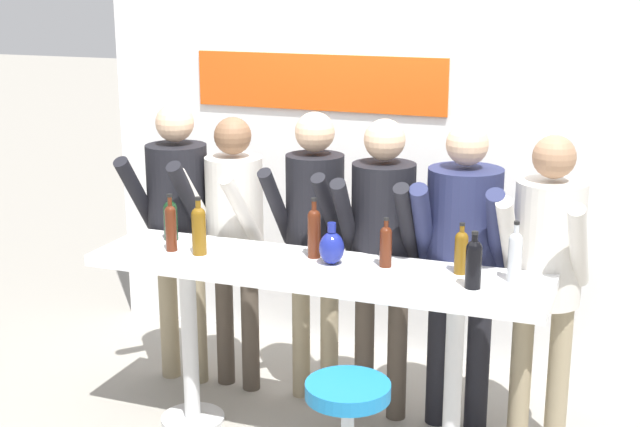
{
  "coord_description": "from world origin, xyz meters",
  "views": [
    {
      "loc": [
        1.56,
        -4.06,
        2.45
      ],
      "look_at": [
        0.0,
        0.09,
        1.27
      ],
      "focal_mm": 50.0,
      "sensor_mm": 36.0,
      "label": 1
    }
  ],
  "objects": [
    {
      "name": "person_center_left",
      "position": [
        -0.19,
        0.5,
        1.08
      ],
      "size": [
        0.41,
        0.54,
        1.73
      ],
      "rotation": [
        0.0,
        0.0,
        -0.05
      ],
      "color": "gray",
      "rests_on": "ground_plane"
    },
    {
      "name": "wine_bottle_5",
      "position": [
        1.0,
        0.1,
        1.16
      ],
      "size": [
        0.07,
        0.07,
        0.3
      ],
      "color": "#B7BCC1",
      "rests_on": "tasting_table"
    },
    {
      "name": "wine_bottle_0",
      "position": [
        -0.81,
        -0.04,
        1.16
      ],
      "size": [
        0.06,
        0.06,
        0.31
      ],
      "color": "#4C1E0F",
      "rests_on": "tasting_table"
    },
    {
      "name": "person_center",
      "position": [
        0.23,
        0.43,
        1.07
      ],
      "size": [
        0.43,
        0.55,
        1.72
      ],
      "rotation": [
        0.0,
        0.0,
        0.05
      ],
      "color": "#473D33",
      "rests_on": "ground_plane"
    },
    {
      "name": "person_right",
      "position": [
        1.12,
        0.43,
        1.05
      ],
      "size": [
        0.45,
        0.55,
        1.69
      ],
      "rotation": [
        0.0,
        0.0,
        -0.07
      ],
      "color": "gray",
      "rests_on": "ground_plane"
    },
    {
      "name": "person_center_right",
      "position": [
        0.67,
        0.47,
        1.06
      ],
      "size": [
        0.5,
        0.58,
        1.72
      ],
      "rotation": [
        0.0,
        0.0,
        0.06
      ],
      "color": "black",
      "rests_on": "ground_plane"
    },
    {
      "name": "wine_bottle_6",
      "position": [
        0.83,
        -0.07,
        1.15
      ],
      "size": [
        0.08,
        0.08,
        0.28
      ],
      "color": "black",
      "rests_on": "tasting_table"
    },
    {
      "name": "person_far_left",
      "position": [
        -1.06,
        0.47,
        1.08
      ],
      "size": [
        0.44,
        0.55,
        1.74
      ],
      "rotation": [
        0.0,
        0.0,
        -0.02
      ],
      "color": "gray",
      "rests_on": "ground_plane"
    },
    {
      "name": "wine_bottle_3",
      "position": [
        0.73,
        0.13,
        1.14
      ],
      "size": [
        0.07,
        0.07,
        0.26
      ],
      "color": "brown",
      "rests_on": "tasting_table"
    },
    {
      "name": "decorative_vase",
      "position": [
        0.08,
        0.04,
        1.11
      ],
      "size": [
        0.13,
        0.13,
        0.22
      ],
      "color": "navy",
      "rests_on": "tasting_table"
    },
    {
      "name": "tasting_table",
      "position": [
        -0.0,
        0.0,
        0.86
      ],
      "size": [
        2.4,
        0.57,
        1.02
      ],
      "color": "white",
      "rests_on": "ground_plane"
    },
    {
      "name": "wine_bottle_2",
      "position": [
        -0.63,
        -0.05,
        1.16
      ],
      "size": [
        0.08,
        0.08,
        0.31
      ],
      "color": "brown",
      "rests_on": "tasting_table"
    },
    {
      "name": "wine_bottle_1",
      "position": [
        -0.91,
        0.14,
        1.14
      ],
      "size": [
        0.08,
        0.08,
        0.26
      ],
      "color": "black",
      "rests_on": "tasting_table"
    },
    {
      "name": "person_left",
      "position": [
        -0.7,
        0.5,
        1.04
      ],
      "size": [
        0.45,
        0.56,
        1.67
      ],
      "rotation": [
        0.0,
        0.0,
        -0.15
      ],
      "color": "#473D33",
      "rests_on": "ground_plane"
    },
    {
      "name": "wine_bottle_7",
      "position": [
        -0.04,
        0.12,
        1.17
      ],
      "size": [
        0.07,
        0.07,
        0.32
      ],
      "color": "#4C1E0F",
      "rests_on": "tasting_table"
    },
    {
      "name": "back_wall",
      "position": [
        -0.01,
        1.4,
        1.32
      ],
      "size": [
        4.0,
        0.12,
        2.63
      ],
      "color": "white",
      "rests_on": "ground_plane"
    },
    {
      "name": "wine_bottle_4",
      "position": [
        0.35,
        0.1,
        1.14
      ],
      "size": [
        0.06,
        0.06,
        0.26
      ],
      "color": "#4C1E0F",
      "rests_on": "tasting_table"
    }
  ]
}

